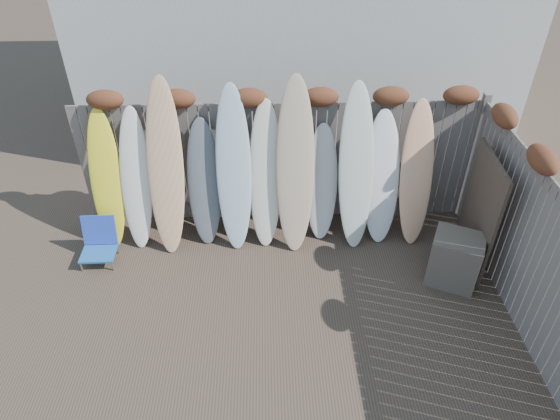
{
  "coord_description": "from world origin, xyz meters",
  "views": [
    {
      "loc": [
        -0.16,
        -4.16,
        5.03
      ],
      "look_at": [
        0.0,
        1.2,
        1.0
      ],
      "focal_mm": 32.0,
      "sensor_mm": 36.0,
      "label": 1
    }
  ],
  "objects_px": {
    "wooden_crate": "(455,260)",
    "lattice_panel": "(480,213)",
    "surfboard_0": "(106,180)",
    "beach_chair": "(99,241)"
  },
  "relations": [
    {
      "from": "wooden_crate",
      "to": "lattice_panel",
      "type": "relative_size",
      "value": 0.44
    },
    {
      "from": "surfboard_0",
      "to": "lattice_panel",
      "type": "bearing_deg",
      "value": -10.18
    },
    {
      "from": "beach_chair",
      "to": "wooden_crate",
      "type": "bearing_deg",
      "value": -7.08
    },
    {
      "from": "wooden_crate",
      "to": "lattice_panel",
      "type": "bearing_deg",
      "value": 47.57
    },
    {
      "from": "beach_chair",
      "to": "surfboard_0",
      "type": "height_order",
      "value": "surfboard_0"
    },
    {
      "from": "beach_chair",
      "to": "wooden_crate",
      "type": "xyz_separation_m",
      "value": [
        5.03,
        -0.62,
        0.08
      ]
    },
    {
      "from": "wooden_crate",
      "to": "surfboard_0",
      "type": "relative_size",
      "value": 0.36
    },
    {
      "from": "beach_chair",
      "to": "lattice_panel",
      "type": "relative_size",
      "value": 0.37
    },
    {
      "from": "beach_chair",
      "to": "lattice_panel",
      "type": "bearing_deg",
      "value": -2.2
    },
    {
      "from": "lattice_panel",
      "to": "surfboard_0",
      "type": "relative_size",
      "value": 0.82
    }
  ]
}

